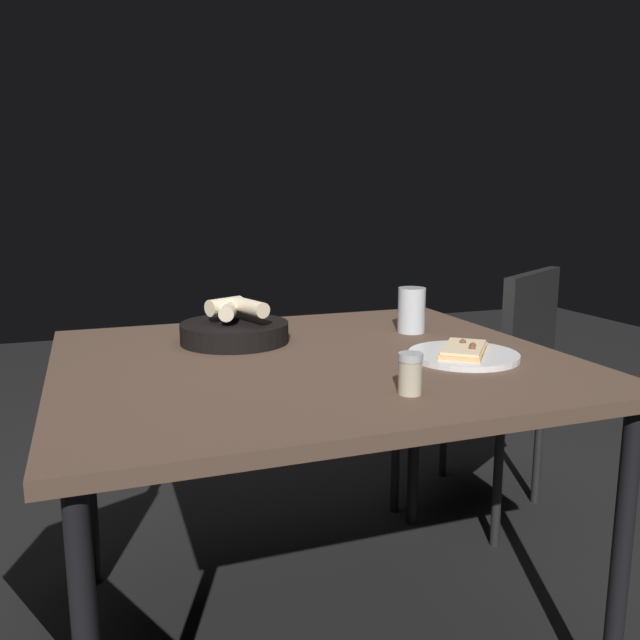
{
  "coord_description": "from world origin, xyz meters",
  "views": [
    {
      "loc": [
        -1.4,
        0.48,
        1.12
      ],
      "look_at": [
        0.09,
        -0.05,
        0.82
      ],
      "focal_mm": 36.31,
      "sensor_mm": 36.0,
      "label": 1
    }
  ],
  "objects": [
    {
      "name": "ground",
      "position": [
        0.0,
        0.0,
        0.0
      ],
      "size": [
        8.0,
        8.0,
        0.0
      ],
      "primitive_type": "plane",
      "color": "black"
    },
    {
      "name": "dining_table",
      "position": [
        0.0,
        0.0,
        0.69
      ],
      "size": [
        1.03,
        1.17,
        0.75
      ],
      "color": "brown",
      "rests_on": "ground"
    },
    {
      "name": "bread_basket",
      "position": [
        0.21,
        0.14,
        0.78
      ],
      "size": [
        0.28,
        0.28,
        0.12
      ],
      "color": "black",
      "rests_on": "dining_table"
    },
    {
      "name": "beer_glass",
      "position": [
        0.17,
        -0.35,
        0.81
      ],
      "size": [
        0.08,
        0.08,
        0.12
      ],
      "color": "silver",
      "rests_on": "dining_table"
    },
    {
      "name": "pepper_shaker",
      "position": [
        -0.34,
        -0.08,
        0.79
      ],
      "size": [
        0.05,
        0.05,
        0.08
      ],
      "color": "#BFB299",
      "rests_on": "dining_table"
    },
    {
      "name": "pizza_plate",
      "position": [
        -0.13,
        -0.33,
        0.76
      ],
      "size": [
        0.26,
        0.26,
        0.04
      ],
      "color": "white",
      "rests_on": "dining_table"
    },
    {
      "name": "chair_far",
      "position": [
        0.42,
        -0.81,
        0.5
      ],
      "size": [
        0.61,
        0.61,
        0.88
      ],
      "color": "#262626",
      "rests_on": "ground"
    }
  ]
}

